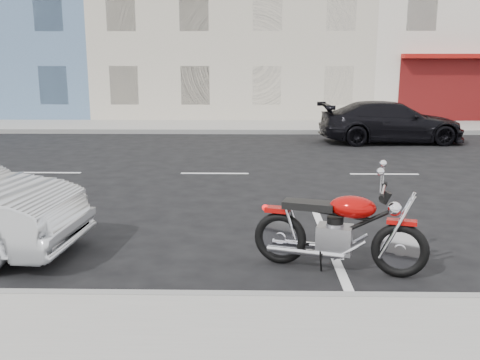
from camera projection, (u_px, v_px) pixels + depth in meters
name	position (u px, v px, depth m)	size (l,w,h in m)	color
ground	(299.00, 174.00, 12.61)	(120.00, 120.00, 0.00)	black
sidewalk_far	(154.00, 126.00, 21.18)	(80.00, 3.40, 0.15)	gray
curb_far	(146.00, 132.00, 19.52)	(80.00, 0.12, 0.16)	gray
motorcycle	(403.00, 238.00, 6.48)	(2.14, 0.93, 1.10)	black
car_far	(391.00, 122.00, 17.30)	(1.88, 4.62, 1.34)	black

